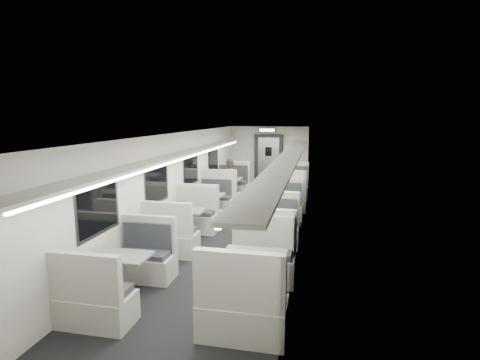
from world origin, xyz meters
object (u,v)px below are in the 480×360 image
at_px(booth_left_c, 185,225).
at_px(booth_right_d, 254,279).
at_px(booth_left_a, 226,190).
at_px(booth_left_b, 209,207).
at_px(booth_right_b, 281,212).
at_px(booth_right_c, 270,239).
at_px(booth_right_a, 289,191).
at_px(passenger, 230,182).
at_px(exit_sign, 267,130).
at_px(vestibule_door, 269,162).
at_px(booth_left_d, 124,276).

xyz_separation_m(booth_left_c, booth_right_d, (2.00, -2.47, 0.03)).
xyz_separation_m(booth_left_a, booth_left_b, (0.00, -2.02, -0.05)).
xyz_separation_m(booth_right_b, booth_right_c, (0.00, -2.18, 0.01)).
xyz_separation_m(booth_left_b, booth_right_a, (2.00, 2.32, 0.05)).
distance_m(booth_left_a, booth_right_a, 2.02).
height_order(booth_left_a, passenger, passenger).
bearing_deg(booth_left_a, exit_sign, 66.14).
bearing_deg(booth_right_c, booth_right_a, 90.00).
bearing_deg(booth_left_c, booth_right_a, 64.44).
distance_m(booth_right_a, booth_right_c, 4.74).
relative_size(booth_right_d, vestibule_door, 1.09).
height_order(booth_left_a, booth_right_a, booth_left_a).
distance_m(booth_left_c, booth_right_b, 2.58).
bearing_deg(booth_left_b, booth_left_d, -90.00).
bearing_deg(passenger, exit_sign, 82.90).
xyz_separation_m(booth_left_d, vestibule_door, (1.00, 9.34, 0.68)).
distance_m(booth_right_b, vestibule_door, 5.15).
bearing_deg(booth_right_b, booth_right_d, -90.00).
height_order(booth_left_a, exit_sign, exit_sign).
bearing_deg(booth_left_c, booth_right_b, 39.13).
distance_m(vestibule_door, exit_sign, 1.33).
height_order(booth_right_d, vestibule_door, vestibule_door).
distance_m(booth_left_c, booth_right_a, 4.64).
xyz_separation_m(booth_left_a, booth_right_d, (2.00, -6.36, -0.01)).
relative_size(booth_left_a, exit_sign, 3.78).
bearing_deg(booth_left_c, booth_right_c, -15.57).
xyz_separation_m(booth_left_d, booth_right_a, (2.00, 6.89, 0.05)).
relative_size(booth_left_c, booth_left_d, 1.05).
distance_m(booth_left_c, exit_sign, 6.51).
height_order(booth_left_a, booth_right_d, booth_left_a).
xyz_separation_m(booth_right_c, booth_right_d, (0.00, -1.92, 0.03)).
distance_m(booth_right_a, passenger, 1.93).
relative_size(booth_left_b, booth_left_c, 0.96).
bearing_deg(booth_right_b, booth_right_a, 90.00).
bearing_deg(vestibule_door, booth_left_b, -101.84).
bearing_deg(booth_right_d, booth_left_d, -173.33).
xyz_separation_m(booth_left_b, booth_right_c, (2.00, -2.42, 0.02)).
xyz_separation_m(booth_left_c, booth_left_d, (0.00, -2.71, -0.02)).
height_order(booth_right_a, booth_right_c, booth_right_a).
bearing_deg(booth_right_c, booth_right_d, -90.00).
height_order(booth_left_a, booth_right_c, booth_left_a).
distance_m(booth_left_a, passenger, 0.48).
bearing_deg(booth_left_b, booth_right_c, -50.42).
bearing_deg(exit_sign, booth_left_c, -99.24).
bearing_deg(booth_left_d, booth_right_a, 73.82).
bearing_deg(booth_right_d, booth_left_a, 107.46).
relative_size(booth_left_b, exit_sign, 3.30).
xyz_separation_m(booth_left_d, booth_right_d, (2.00, 0.23, 0.05)).
bearing_deg(booth_right_b, booth_left_d, -114.76).
height_order(booth_left_a, booth_right_b, booth_left_a).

